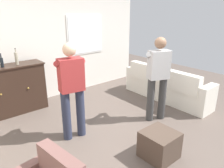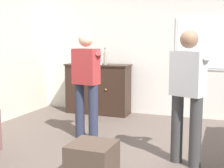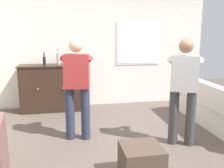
{
  "view_description": "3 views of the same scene",
  "coord_description": "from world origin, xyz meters",
  "px_view_note": "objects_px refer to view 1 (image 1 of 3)",
  "views": [
    {
      "loc": [
        -2.35,
        -2.4,
        2.2
      ],
      "look_at": [
        -0.07,
        0.29,
        0.95
      ],
      "focal_mm": 35.0,
      "sensor_mm": 36.0,
      "label": 1
    },
    {
      "loc": [
        1.4,
        -3.76,
        1.56
      ],
      "look_at": [
        -0.09,
        0.23,
        0.96
      ],
      "focal_mm": 50.0,
      "sensor_mm": 36.0,
      "label": 2
    },
    {
      "loc": [
        -0.83,
        -3.38,
        1.77
      ],
      "look_at": [
        -0.18,
        0.12,
        1.03
      ],
      "focal_mm": 40.0,
      "sensor_mm": 36.0,
      "label": 3
    }
  ],
  "objects_px": {
    "bottle_wine_green": "(2,62)",
    "bottle_liquor_amber": "(17,58)",
    "couch": "(165,87)",
    "person_standing_right": "(158,75)",
    "person_standing_left": "(72,87)",
    "ottoman": "(159,145)",
    "sideboard_cabinet": "(12,90)"
  },
  "relations": [
    {
      "from": "sideboard_cabinet",
      "to": "person_standing_left",
      "type": "height_order",
      "value": "person_standing_left"
    },
    {
      "from": "bottle_liquor_amber",
      "to": "person_standing_right",
      "type": "xyz_separation_m",
      "value": [
        1.95,
        -2.14,
        -0.26
      ]
    },
    {
      "from": "person_standing_right",
      "to": "bottle_liquor_amber",
      "type": "bearing_deg",
      "value": 132.32
    },
    {
      "from": "couch",
      "to": "ottoman",
      "type": "height_order",
      "value": "couch"
    },
    {
      "from": "couch",
      "to": "person_standing_left",
      "type": "distance_m",
      "value": 2.65
    },
    {
      "from": "couch",
      "to": "ottoman",
      "type": "distance_m",
      "value": 2.31
    },
    {
      "from": "ottoman",
      "to": "person_standing_right",
      "type": "relative_size",
      "value": 0.29
    },
    {
      "from": "couch",
      "to": "person_standing_left",
      "type": "bearing_deg",
      "value": 179.44
    },
    {
      "from": "bottle_liquor_amber",
      "to": "person_standing_left",
      "type": "height_order",
      "value": "person_standing_left"
    },
    {
      "from": "couch",
      "to": "person_standing_right",
      "type": "relative_size",
      "value": 1.37
    },
    {
      "from": "bottle_wine_green",
      "to": "person_standing_left",
      "type": "distance_m",
      "value": 1.74
    },
    {
      "from": "ottoman",
      "to": "person_standing_right",
      "type": "bearing_deg",
      "value": 41.96
    },
    {
      "from": "bottle_wine_green",
      "to": "ottoman",
      "type": "bearing_deg",
      "value": -65.91
    },
    {
      "from": "sideboard_cabinet",
      "to": "bottle_wine_green",
      "type": "bearing_deg",
      "value": -155.29
    },
    {
      "from": "bottle_wine_green",
      "to": "sideboard_cabinet",
      "type": "bearing_deg",
      "value": 24.71
    },
    {
      "from": "person_standing_left",
      "to": "bottle_liquor_amber",
      "type": "bearing_deg",
      "value": 101.56
    },
    {
      "from": "person_standing_right",
      "to": "sideboard_cabinet",
      "type": "bearing_deg",
      "value": 134.32
    },
    {
      "from": "ottoman",
      "to": "couch",
      "type": "bearing_deg",
      "value": 34.9
    },
    {
      "from": "ottoman",
      "to": "person_standing_left",
      "type": "height_order",
      "value": "person_standing_left"
    },
    {
      "from": "couch",
      "to": "bottle_liquor_amber",
      "type": "xyz_separation_m",
      "value": [
        -2.92,
        1.65,
        0.86
      ]
    },
    {
      "from": "sideboard_cabinet",
      "to": "person_standing_left",
      "type": "distance_m",
      "value": 1.79
    },
    {
      "from": "couch",
      "to": "sideboard_cabinet",
      "type": "height_order",
      "value": "sideboard_cabinet"
    },
    {
      "from": "bottle_wine_green",
      "to": "bottle_liquor_amber",
      "type": "distance_m",
      "value": 0.3
    },
    {
      "from": "bottle_wine_green",
      "to": "bottle_liquor_amber",
      "type": "height_order",
      "value": "bottle_liquor_amber"
    },
    {
      "from": "person_standing_left",
      "to": "person_standing_right",
      "type": "relative_size",
      "value": 1.0
    },
    {
      "from": "bottle_wine_green",
      "to": "person_standing_left",
      "type": "bearing_deg",
      "value": -68.71
    },
    {
      "from": "bottle_wine_green",
      "to": "bottle_liquor_amber",
      "type": "xyz_separation_m",
      "value": [
        0.29,
        0.02,
        0.03
      ]
    },
    {
      "from": "couch",
      "to": "bottle_wine_green",
      "type": "distance_m",
      "value": 3.7
    },
    {
      "from": "couch",
      "to": "sideboard_cabinet",
      "type": "relative_size",
      "value": 1.65
    },
    {
      "from": "sideboard_cabinet",
      "to": "bottle_liquor_amber",
      "type": "relative_size",
      "value": 4.0
    },
    {
      "from": "couch",
      "to": "person_standing_left",
      "type": "xyz_separation_m",
      "value": [
        -2.58,
        0.03,
        0.6
      ]
    },
    {
      "from": "couch",
      "to": "bottle_wine_green",
      "type": "height_order",
      "value": "bottle_wine_green"
    }
  ]
}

